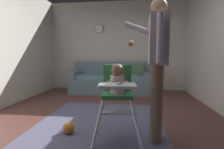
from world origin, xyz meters
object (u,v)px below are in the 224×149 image
couch (111,81)px  wall_clock (99,29)px  adult_standing (157,63)px  high_chair (117,87)px  toy_ball (69,128)px

couch → wall_clock: 1.65m
adult_standing → wall_clock: wall_clock is taller
couch → wall_clock: (-0.42, 0.48, 1.53)m
couch → high_chair: 2.74m
adult_standing → wall_clock: size_ratio=6.00×
high_chair → wall_clock: bearing=-170.0°
high_chair → toy_ball: bearing=-96.5°
high_chair → adult_standing: bearing=82.1°
couch → high_chair: (0.43, -2.68, 0.32)m
high_chair → adult_standing: size_ratio=0.56×
wall_clock → couch: bearing=-48.6°
high_chair → wall_clock: (-0.86, 3.16, 1.21)m
adult_standing → toy_ball: bearing=0.6°
couch → wall_clock: wall_clock is taller
couch → toy_ball: bearing=-4.6°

